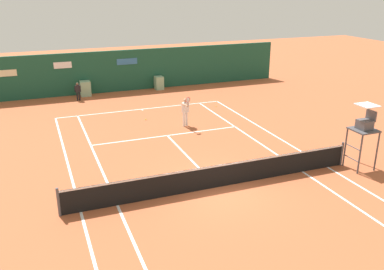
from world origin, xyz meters
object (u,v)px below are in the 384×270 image
(tennis_ball_near_service_line, at_px, (216,106))
(tennis_ball_by_sideline, at_px, (146,119))
(ball_kid_left_post, at_px, (78,90))
(player_on_baseline, at_px, (185,110))
(umpire_chair, at_px, (364,127))

(tennis_ball_near_service_line, xyz_separation_m, tennis_ball_by_sideline, (-5.05, -1.09, 0.00))
(ball_kid_left_post, xyz_separation_m, tennis_ball_by_sideline, (3.15, -5.92, -0.69))
(player_on_baseline, height_order, tennis_ball_near_service_line, player_on_baseline)
(ball_kid_left_post, bearing_deg, tennis_ball_by_sideline, 125.60)
(player_on_baseline, distance_m, ball_kid_left_post, 9.25)
(player_on_baseline, bearing_deg, tennis_ball_by_sideline, -63.33)
(umpire_chair, xyz_separation_m, tennis_ball_near_service_line, (-1.82, 11.07, -1.85))
(ball_kid_left_post, xyz_separation_m, tennis_ball_near_service_line, (8.19, -4.83, -0.69))
(umpire_chair, relative_size, player_on_baseline, 1.56)
(tennis_ball_near_service_line, distance_m, tennis_ball_by_sideline, 5.16)
(player_on_baseline, bearing_deg, tennis_ball_near_service_line, -154.26)
(umpire_chair, distance_m, player_on_baseline, 9.59)
(player_on_baseline, bearing_deg, ball_kid_left_post, -74.52)
(ball_kid_left_post, relative_size, tennis_ball_near_service_line, 18.36)
(tennis_ball_near_service_line, bearing_deg, tennis_ball_by_sideline, -167.80)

